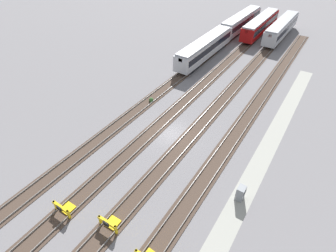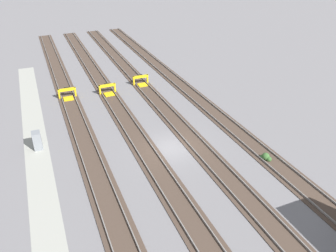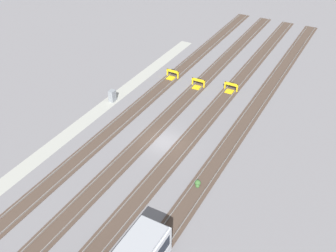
{
  "view_description": "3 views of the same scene",
  "coord_description": "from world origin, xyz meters",
  "px_view_note": "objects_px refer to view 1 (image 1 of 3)",
  "views": [
    {
      "loc": [
        -21.12,
        -13.28,
        21.4
      ],
      "look_at": [
        -0.8,
        0.0,
        1.8
      ],
      "focal_mm": 28.0,
      "sensor_mm": 36.0,
      "label": 1
    },
    {
      "loc": [
        21.85,
        -9.6,
        15.73
      ],
      "look_at": [
        -0.8,
        0.0,
        1.8
      ],
      "focal_mm": 35.0,
      "sensor_mm": 36.0,
      "label": 2
    },
    {
      "loc": [
        31.44,
        18.05,
        28.07
      ],
      "look_at": [
        -0.8,
        0.0,
        1.8
      ],
      "focal_mm": 42.0,
      "sensor_mm": 36.0,
      "label": 3
    }
  ],
  "objects_px": {
    "subway_car_front_row_centre": "(241,21)",
    "weed_clump": "(151,100)",
    "subway_car_front_row_left_inner": "(281,28)",
    "bumper_stop_near_inner_track": "(110,223)",
    "subway_car_front_row_leftmost": "(205,48)",
    "bumper_stop_middle_track": "(64,208)",
    "electrical_cabinet": "(241,193)",
    "subway_car_front_row_right_inner": "(260,25)"
  },
  "relations": [
    {
      "from": "bumper_stop_near_inner_track",
      "to": "electrical_cabinet",
      "type": "bearing_deg",
      "value": -43.02
    },
    {
      "from": "subway_car_front_row_left_inner",
      "to": "weed_clump",
      "type": "bearing_deg",
      "value": 166.67
    },
    {
      "from": "subway_car_front_row_left_inner",
      "to": "bumper_stop_middle_track",
      "type": "distance_m",
      "value": 56.25
    },
    {
      "from": "subway_car_front_row_right_inner",
      "to": "bumper_stop_near_inner_track",
      "type": "bearing_deg",
      "value": -175.22
    },
    {
      "from": "subway_car_front_row_leftmost",
      "to": "subway_car_front_row_left_inner",
      "type": "bearing_deg",
      "value": -25.28
    },
    {
      "from": "subway_car_front_row_left_inner",
      "to": "bumper_stop_middle_track",
      "type": "relative_size",
      "value": 9.01
    },
    {
      "from": "subway_car_front_row_leftmost",
      "to": "subway_car_front_row_right_inner",
      "type": "distance_m",
      "value": 19.34
    },
    {
      "from": "subway_car_front_row_left_inner",
      "to": "subway_car_front_row_centre",
      "type": "xyz_separation_m",
      "value": [
        -0.48,
        9.04,
        0.0
      ]
    },
    {
      "from": "bumper_stop_near_inner_track",
      "to": "bumper_stop_middle_track",
      "type": "height_order",
      "value": "same"
    },
    {
      "from": "subway_car_front_row_left_inner",
      "to": "subway_car_front_row_centre",
      "type": "relative_size",
      "value": 1.0
    },
    {
      "from": "subway_car_front_row_leftmost",
      "to": "subway_car_front_row_centre",
      "type": "height_order",
      "value": "same"
    },
    {
      "from": "subway_car_front_row_left_inner",
      "to": "electrical_cabinet",
      "type": "bearing_deg",
      "value": -169.59
    },
    {
      "from": "subway_car_front_row_centre",
      "to": "weed_clump",
      "type": "distance_m",
      "value": 36.31
    },
    {
      "from": "bumper_stop_near_inner_track",
      "to": "bumper_stop_middle_track",
      "type": "distance_m",
      "value": 4.68
    },
    {
      "from": "bumper_stop_middle_track",
      "to": "weed_clump",
      "type": "height_order",
      "value": "bumper_stop_middle_track"
    },
    {
      "from": "subway_car_front_row_leftmost",
      "to": "bumper_stop_middle_track",
      "type": "relative_size",
      "value": 8.99
    },
    {
      "from": "bumper_stop_middle_track",
      "to": "subway_car_front_row_centre",
      "type": "bearing_deg",
      "value": 4.66
    },
    {
      "from": "bumper_stop_middle_track",
      "to": "subway_car_front_row_left_inner",
      "type": "bearing_deg",
      "value": -4.6
    },
    {
      "from": "bumper_stop_middle_track",
      "to": "subway_car_front_row_leftmost",
      "type": "bearing_deg",
      "value": 6.98
    },
    {
      "from": "subway_car_front_row_centre",
      "to": "bumper_stop_middle_track",
      "type": "distance_m",
      "value": 55.77
    },
    {
      "from": "bumper_stop_near_inner_track",
      "to": "electrical_cabinet",
      "type": "height_order",
      "value": "electrical_cabinet"
    },
    {
      "from": "subway_car_front_row_centre",
      "to": "subway_car_front_row_left_inner",
      "type": "bearing_deg",
      "value": -86.98
    },
    {
      "from": "bumper_stop_middle_track",
      "to": "weed_clump",
      "type": "xyz_separation_m",
      "value": [
        19.3,
        4.2,
        -0.27
      ]
    },
    {
      "from": "subway_car_front_row_left_inner",
      "to": "bumper_stop_near_inner_track",
      "type": "height_order",
      "value": "subway_car_front_row_left_inner"
    },
    {
      "from": "weed_clump",
      "to": "subway_car_front_row_left_inner",
      "type": "bearing_deg",
      "value": -13.33
    },
    {
      "from": "subway_car_front_row_leftmost",
      "to": "bumper_stop_near_inner_track",
      "type": "distance_m",
      "value": 36.89
    },
    {
      "from": "subway_car_front_row_leftmost",
      "to": "subway_car_front_row_left_inner",
      "type": "height_order",
      "value": "same"
    },
    {
      "from": "subway_car_front_row_leftmost",
      "to": "bumper_stop_near_inner_track",
      "type": "height_order",
      "value": "subway_car_front_row_leftmost"
    },
    {
      "from": "bumper_stop_near_inner_track",
      "to": "subway_car_front_row_left_inner",
      "type": "bearing_deg",
      "value": 0.01
    },
    {
      "from": "subway_car_front_row_centre",
      "to": "subway_car_front_row_right_inner",
      "type": "xyz_separation_m",
      "value": [
        0.17,
        -4.5,
        0.0
      ]
    },
    {
      "from": "subway_car_front_row_leftmost",
      "to": "subway_car_front_row_centre",
      "type": "relative_size",
      "value": 1.0
    },
    {
      "from": "subway_car_front_row_leftmost",
      "to": "bumper_stop_middle_track",
      "type": "xyz_separation_m",
      "value": [
        -36.92,
        -4.52,
        -1.53
      ]
    },
    {
      "from": "subway_car_front_row_right_inner",
      "to": "bumper_stop_near_inner_track",
      "type": "height_order",
      "value": "subway_car_front_row_right_inner"
    },
    {
      "from": "subway_car_front_row_centre",
      "to": "subway_car_front_row_right_inner",
      "type": "distance_m",
      "value": 4.5
    },
    {
      "from": "electrical_cabinet",
      "to": "subway_car_front_row_left_inner",
      "type": "bearing_deg",
      "value": 10.41
    },
    {
      "from": "subway_car_front_row_left_inner",
      "to": "subway_car_front_row_leftmost",
      "type": "bearing_deg",
      "value": 154.72
    },
    {
      "from": "subway_car_front_row_centre",
      "to": "bumper_stop_near_inner_track",
      "type": "xyz_separation_m",
      "value": [
        -54.38,
        -9.06,
        -1.53
      ]
    },
    {
      "from": "bumper_stop_middle_track",
      "to": "weed_clump",
      "type": "bearing_deg",
      "value": 12.28
    },
    {
      "from": "bumper_stop_near_inner_track",
      "to": "bumper_stop_middle_track",
      "type": "bearing_deg",
      "value": 104.76
    },
    {
      "from": "electrical_cabinet",
      "to": "bumper_stop_near_inner_track",
      "type": "bearing_deg",
      "value": 136.98
    },
    {
      "from": "subway_car_front_row_centre",
      "to": "electrical_cabinet",
      "type": "height_order",
      "value": "subway_car_front_row_centre"
    },
    {
      "from": "subway_car_front_row_right_inner",
      "to": "weed_clump",
      "type": "height_order",
      "value": "subway_car_front_row_right_inner"
    }
  ]
}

